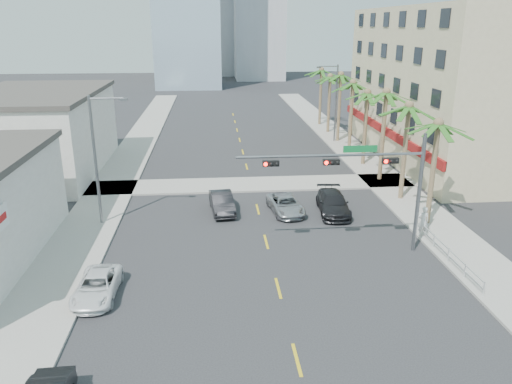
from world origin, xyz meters
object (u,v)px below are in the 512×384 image
at_px(traffic_signal_mast, 369,174).
at_px(pedestrian, 423,221).
at_px(car_lane_right, 333,203).
at_px(car_lane_center, 286,205).
at_px(car_lane_left, 222,203).
at_px(car_parked_far, 97,286).

relative_size(traffic_signal_mast, pedestrian, 5.53).
xyz_separation_m(car_lane_right, pedestrian, (4.80, -4.96, 0.40)).
bearing_deg(car_lane_center, car_lane_right, -13.16).
bearing_deg(pedestrian, car_lane_left, -22.34).
bearing_deg(pedestrian, car_lane_center, -30.55).
relative_size(traffic_signal_mast, car_lane_center, 2.43).
bearing_deg(car_lane_left, car_lane_center, -13.17).
relative_size(car_lane_right, pedestrian, 2.59).
distance_m(car_parked_far, car_lane_left, 13.53).
distance_m(car_lane_left, car_lane_center, 4.75).
bearing_deg(car_parked_far, car_lane_right, 37.02).
xyz_separation_m(car_lane_center, car_lane_right, (3.50, -0.36, 0.12)).
xyz_separation_m(car_lane_center, pedestrian, (8.30, -5.32, 0.52)).
height_order(traffic_signal_mast, pedestrian, traffic_signal_mast).
bearing_deg(car_lane_right, car_lane_left, 177.88).
height_order(car_parked_far, car_lane_center, car_lane_center).
bearing_deg(car_lane_left, traffic_signal_mast, -48.37).
height_order(traffic_signal_mast, car_parked_far, traffic_signal_mast).
distance_m(traffic_signal_mast, car_lane_left, 12.29).
distance_m(car_lane_left, pedestrian, 14.30).
distance_m(car_lane_right, pedestrian, 6.91).
bearing_deg(car_lane_right, pedestrian, -41.42).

